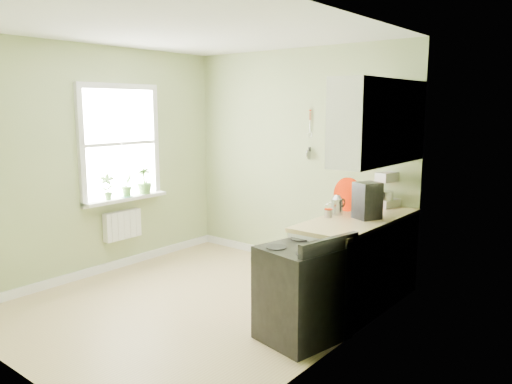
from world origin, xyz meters
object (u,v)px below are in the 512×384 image
Objects in this scene: stove at (303,292)px; coffee_maker at (367,201)px; stand_mixer at (389,190)px; kettle at (337,205)px.

coffee_maker is at bearing 84.79° from stove.
stand_mixer is 0.78m from kettle.
stove is 2.63× the size of coffee_maker.
stove is at bearing -95.21° from coffee_maker.
stove is 1.18m from coffee_maker.
kettle is (-0.23, 0.95, 0.59)m from stove.
coffee_maker reaches higher than kettle.
coffee_maker is (0.09, 0.98, 0.66)m from stove.
stove is at bearing -89.59° from stand_mixer.
coffee_maker is at bearing -82.00° from stand_mixer.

